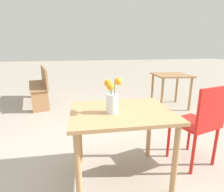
{
  "coord_description": "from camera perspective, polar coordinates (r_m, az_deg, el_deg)",
  "views": [
    {
      "loc": [
        -0.46,
        -1.43,
        1.24
      ],
      "look_at": [
        -0.1,
        -0.03,
        0.85
      ],
      "focal_mm": 28.0,
      "sensor_mm": 36.0,
      "label": 1
    }
  ],
  "objects": [
    {
      "name": "table_back",
      "position": [
        4.03,
        18.71,
        4.97
      ],
      "size": [
        0.83,
        0.84,
        0.73
      ],
      "color": "#9E7047",
      "rests_on": "ground_plane"
    },
    {
      "name": "flower_vase",
      "position": [
        1.51,
        -0.01,
        -1.19
      ],
      "size": [
        0.14,
        0.16,
        0.31
      ],
      "color": "silver",
      "rests_on": "table_front"
    },
    {
      "name": "ground_plane",
      "position": [
        1.95,
        2.82,
        -24.63
      ],
      "size": [
        40.0,
        40.0,
        0.0
      ],
      "primitive_type": "plane",
      "color": "#A39989"
    },
    {
      "name": "cafe_chair",
      "position": [
        2.06,
        26.96,
        -7.17
      ],
      "size": [
        0.47,
        0.47,
        0.9
      ],
      "color": "red",
      "rests_on": "ground_plane"
    },
    {
      "name": "table_front",
      "position": [
        1.63,
        3.08,
        -8.2
      ],
      "size": [
        0.98,
        0.8,
        0.7
      ],
      "color": "tan",
      "rests_on": "ground_plane"
    },
    {
      "name": "bench_near",
      "position": [
        4.43,
        -22.23,
        3.5
      ],
      "size": [
        0.61,
        1.46,
        0.85
      ],
      "color": "#9E7047",
      "rests_on": "ground_plane"
    }
  ]
}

